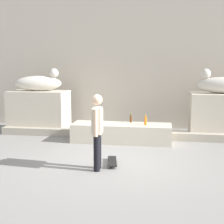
{
  "coord_description": "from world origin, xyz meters",
  "views": [
    {
      "loc": [
        1.24,
        -7.27,
        2.29
      ],
      "look_at": [
        -0.07,
        0.67,
        1.1
      ],
      "focal_mm": 51.0,
      "sensor_mm": 36.0,
      "label": 1
    }
  ],
  "objects_px": {
    "statue_reclining_left": "(39,83)",
    "bottle_brown": "(131,119)",
    "bottle_orange": "(146,121)",
    "statue_reclining_right": "(222,84)",
    "skater": "(97,129)",
    "skateboard": "(112,161)"
  },
  "relations": [
    {
      "from": "statue_reclining_left",
      "to": "statue_reclining_right",
      "type": "bearing_deg",
      "value": -10.76
    },
    {
      "from": "skateboard",
      "to": "bottle_orange",
      "type": "relative_size",
      "value": 2.7
    },
    {
      "from": "skateboard",
      "to": "statue_reclining_right",
      "type": "bearing_deg",
      "value": 128.34
    },
    {
      "from": "bottle_brown",
      "to": "statue_reclining_right",
      "type": "bearing_deg",
      "value": 17.2
    },
    {
      "from": "statue_reclining_left",
      "to": "bottle_orange",
      "type": "bearing_deg",
      "value": -29.1
    },
    {
      "from": "statue_reclining_left",
      "to": "skater",
      "type": "height_order",
      "value": "statue_reclining_left"
    },
    {
      "from": "statue_reclining_right",
      "to": "bottle_brown",
      "type": "xyz_separation_m",
      "value": [
        -2.78,
        -0.86,
        -1.02
      ]
    },
    {
      "from": "statue_reclining_left",
      "to": "bottle_orange",
      "type": "relative_size",
      "value": 5.51
    },
    {
      "from": "skateboard",
      "to": "bottle_brown",
      "type": "bearing_deg",
      "value": 165.77
    },
    {
      "from": "bottle_brown",
      "to": "skater",
      "type": "bearing_deg",
      "value": -98.23
    },
    {
      "from": "statue_reclining_right",
      "to": "skateboard",
      "type": "relative_size",
      "value": 1.98
    },
    {
      "from": "skater",
      "to": "skateboard",
      "type": "bearing_deg",
      "value": 147.7
    },
    {
      "from": "statue_reclining_left",
      "to": "bottle_brown",
      "type": "relative_size",
      "value": 6.06
    },
    {
      "from": "bottle_orange",
      "to": "bottle_brown",
      "type": "xyz_separation_m",
      "value": [
        -0.47,
        0.38,
        -0.01
      ]
    },
    {
      "from": "statue_reclining_left",
      "to": "bottle_brown",
      "type": "distance_m",
      "value": 3.54
    },
    {
      "from": "statue_reclining_left",
      "to": "bottle_brown",
      "type": "bearing_deg",
      "value": -25.52
    },
    {
      "from": "statue_reclining_right",
      "to": "bottle_orange",
      "type": "relative_size",
      "value": 5.36
    },
    {
      "from": "skater",
      "to": "bottle_brown",
      "type": "bearing_deg",
      "value": 169.05
    },
    {
      "from": "bottle_orange",
      "to": "bottle_brown",
      "type": "relative_size",
      "value": 1.1
    },
    {
      "from": "statue_reclining_right",
      "to": "statue_reclining_left",
      "type": "bearing_deg",
      "value": 3.59
    },
    {
      "from": "statue_reclining_left",
      "to": "skater",
      "type": "bearing_deg",
      "value": -63.87
    },
    {
      "from": "bottle_orange",
      "to": "skateboard",
      "type": "bearing_deg",
      "value": -106.85
    }
  ]
}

